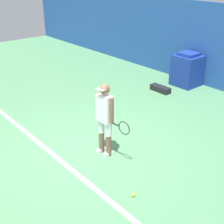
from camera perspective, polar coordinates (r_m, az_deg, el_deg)
ground_plane at (r=7.11m, az=-5.14°, el=-7.28°), size 24.00×24.00×0.00m
court_baseline at (r=6.85m, az=-9.24°, el=-8.90°), size 21.60×0.10×0.01m
tennis_player at (r=6.58m, az=-1.27°, el=-0.87°), size 0.93×0.30×1.65m
tennis_ball at (r=5.87m, az=3.91°, el=-14.89°), size 0.07×0.07×0.07m
covered_chair at (r=11.14m, az=13.54°, el=7.53°), size 0.85×0.83×1.15m
equipment_bag at (r=10.50m, az=8.83°, el=4.22°), size 0.73×0.26×0.19m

